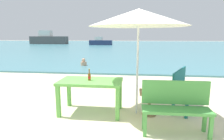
# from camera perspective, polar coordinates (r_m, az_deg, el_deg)

# --- Properties ---
(ground_plane) EXTENTS (120.00, 120.00, 0.00)m
(ground_plane) POSITION_cam_1_polar(r_m,az_deg,el_deg) (3.76, -2.18, -17.50)
(ground_plane) COLOR beige
(sea_water) EXTENTS (120.00, 50.00, 0.08)m
(sea_water) POSITION_cam_1_polar(r_m,az_deg,el_deg) (33.33, 5.94, 7.33)
(sea_water) COLOR teal
(sea_water) RESTS_ON ground_plane
(picnic_table_green) EXTENTS (1.40, 0.80, 0.76)m
(picnic_table_green) POSITION_cam_1_polar(r_m,az_deg,el_deg) (4.33, -6.39, -4.48)
(picnic_table_green) COLOR #60B24C
(picnic_table_green) RESTS_ON ground_plane
(beer_bottle_amber) EXTENTS (0.07, 0.07, 0.26)m
(beer_bottle_amber) POSITION_cam_1_polar(r_m,az_deg,el_deg) (4.28, -6.81, -1.88)
(beer_bottle_amber) COLOR brown
(beer_bottle_amber) RESTS_ON picnic_table_green
(patio_umbrella) EXTENTS (2.10, 2.10, 2.30)m
(patio_umbrella) POSITION_cam_1_polar(r_m,az_deg,el_deg) (4.17, 7.97, 15.25)
(patio_umbrella) COLOR silver
(patio_umbrella) RESTS_ON ground_plane
(side_table_wood) EXTENTS (0.44, 0.44, 0.54)m
(side_table_wood) POSITION_cam_1_polar(r_m,az_deg,el_deg) (4.34, 11.13, -8.67)
(side_table_wood) COLOR olive
(side_table_wood) RESTS_ON ground_plane
(bench_teal_center) EXTENTS (0.83, 1.24, 0.95)m
(bench_teal_center) POSITION_cam_1_polar(r_m,az_deg,el_deg) (4.88, 20.44, -4.70)
(bench_teal_center) COLOR #196066
(bench_teal_center) RESTS_ON ground_plane
(bench_green_left) EXTENTS (1.21, 0.39, 0.95)m
(bench_green_left) POSITION_cam_1_polar(r_m,az_deg,el_deg) (3.65, 18.54, -9.64)
(bench_green_left) COLOR #4C9E47
(bench_green_left) RESTS_ON ground_plane
(swimmer_person) EXTENTS (0.34, 0.34, 0.41)m
(swimmer_person) POSITION_cam_1_polar(r_m,az_deg,el_deg) (10.87, -8.50, 2.21)
(swimmer_person) COLOR tan
(swimmer_person) RESTS_ON sea_water
(boat_ferry) EXTENTS (7.23, 1.97, 2.63)m
(boat_ferry) POSITION_cam_1_polar(r_m,az_deg,el_deg) (40.21, -18.47, 8.77)
(boat_ferry) COLOR #4C4C4C
(boat_ferry) RESTS_ON sea_water
(boat_tanker) EXTENTS (3.98, 1.08, 1.45)m
(boat_tanker) POSITION_cam_1_polar(r_m,az_deg,el_deg) (33.91, -3.50, 8.37)
(boat_tanker) COLOR navy
(boat_tanker) RESTS_ON sea_water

